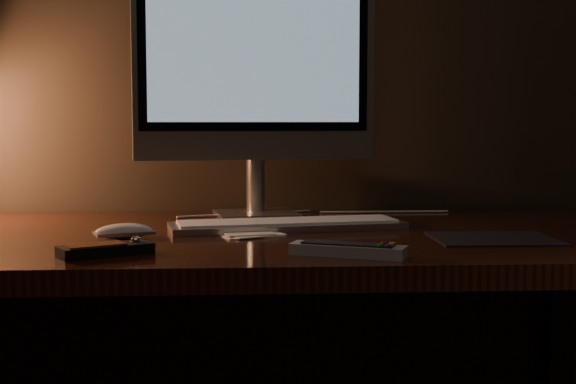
{
  "coord_description": "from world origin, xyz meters",
  "views": [
    {
      "loc": [
        -0.02,
        0.32,
        0.96
      ],
      "look_at": [
        0.06,
        1.73,
        0.84
      ],
      "focal_mm": 50.0,
      "sensor_mm": 36.0,
      "label": 1
    }
  ],
  "objects": [
    {
      "name": "monitor",
      "position": [
        0.02,
        2.13,
        1.09
      ],
      "size": [
        0.55,
        0.19,
        0.58
      ],
      "rotation": [
        0.0,
        0.0,
        0.17
      ],
      "color": "silver",
      "rests_on": "desk"
    },
    {
      "name": "tv_remote",
      "position": [
        0.15,
        1.57,
        0.76
      ],
      "size": [
        0.19,
        0.11,
        0.02
      ],
      "rotation": [
        0.0,
        0.0,
        -0.4
      ],
      "color": "#999C9F",
      "rests_on": "desk"
    },
    {
      "name": "mousepad",
      "position": [
        0.44,
        1.74,
        0.75
      ],
      "size": [
        0.22,
        0.18,
        0.0
      ],
      "primitive_type": "cube",
      "rotation": [
        0.0,
        0.0,
        -0.02
      ],
      "color": "black",
      "rests_on": "desk"
    },
    {
      "name": "mouse",
      "position": [
        -0.23,
        1.78,
        0.76
      ],
      "size": [
        0.12,
        0.09,
        0.02
      ],
      "primitive_type": "ellipsoid",
      "rotation": [
        0.0,
        0.0,
        0.35
      ],
      "color": "white",
      "rests_on": "desk"
    },
    {
      "name": "desk",
      "position": [
        0.0,
        1.93,
        0.62
      ],
      "size": [
        1.6,
        0.75,
        0.75
      ],
      "color": "black",
      "rests_on": "ground"
    },
    {
      "name": "media_remote",
      "position": [
        -0.24,
        1.6,
        0.76
      ],
      "size": [
        0.16,
        0.12,
        0.03
      ],
      "rotation": [
        0.0,
        0.0,
        0.51
      ],
      "color": "black",
      "rests_on": "desk"
    },
    {
      "name": "cable",
      "position": [
        0.15,
        2.14,
        0.75
      ],
      "size": [
        0.62,
        0.09,
        0.01
      ],
      "primitive_type": "cylinder",
      "rotation": [
        0.0,
        1.57,
        0.14
      ],
      "color": "white",
      "rests_on": "desk"
    },
    {
      "name": "keyboard",
      "position": [
        0.07,
        1.9,
        0.76
      ],
      "size": [
        0.48,
        0.2,
        0.02
      ],
      "primitive_type": "cube",
      "rotation": [
        0.0,
        0.0,
        0.16
      ],
      "color": "silver",
      "rests_on": "desk"
    },
    {
      "name": "papers",
      "position": [
        -0.0,
        1.81,
        0.75
      ],
      "size": [
        0.13,
        0.11,
        0.01
      ],
      "primitive_type": "cube",
      "rotation": [
        0.0,
        0.0,
        0.34
      ],
      "color": "white",
      "rests_on": "desk"
    }
  ]
}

